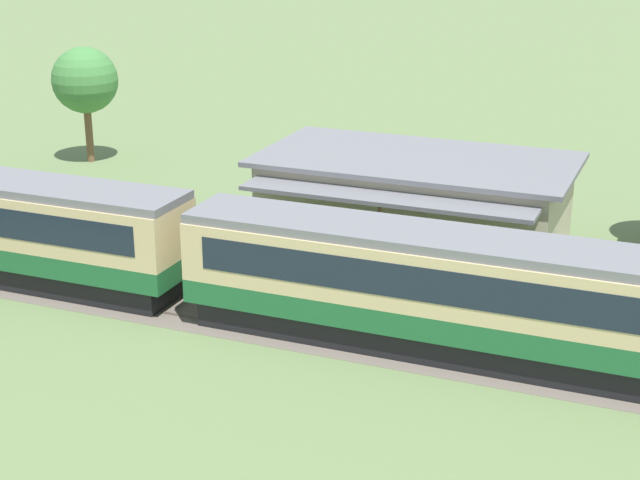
# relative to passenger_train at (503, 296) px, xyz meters

# --- Properties ---
(passenger_train) EXTENTS (105.52, 2.87, 3.94)m
(passenger_train) POSITION_rel_passenger_train_xyz_m (0.00, 0.00, 0.00)
(passenger_train) COLOR #1E6033
(passenger_train) RESTS_ON ground_plane
(station_building) EXTENTS (12.36, 8.09, 3.99)m
(station_building) POSITION_rel_passenger_train_xyz_m (-5.36, 8.43, -0.16)
(station_building) COLOR #BCB293
(station_building) RESTS_ON ground_plane
(yard_tree_0) EXTENTS (3.51, 3.51, 6.21)m
(yard_tree_0) POSITION_rel_passenger_train_xyz_m (-25.95, 15.71, 2.23)
(yard_tree_0) COLOR brown
(yard_tree_0) RESTS_ON ground_plane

